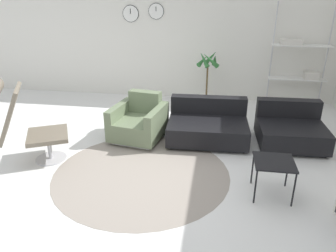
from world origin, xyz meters
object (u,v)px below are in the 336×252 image
lounge_chair (19,116)px  shelf_unit (300,60)px  armchair_red (139,123)px  potted_plant (207,84)px  couch_second (290,130)px  side_table (274,165)px  couch_low (208,126)px

lounge_chair → shelf_unit: bearing=100.1°
armchair_red → potted_plant: 2.11m
lounge_chair → potted_plant: bearing=113.7°
lounge_chair → potted_plant: (2.42, 2.91, -0.25)m
couch_second → potted_plant: potted_plant is taller
armchair_red → couch_second: size_ratio=0.91×
armchair_red → potted_plant: (1.02, 1.83, 0.21)m
potted_plant → armchair_red: bearing=-119.2°
lounge_chair → potted_plant: lounge_chair is taller
shelf_unit → lounge_chair: bearing=-143.4°
armchair_red → shelf_unit: size_ratio=0.46×
couch_second → side_table: size_ratio=2.26×
couch_second → potted_plant: size_ratio=0.89×
couch_low → couch_second: size_ratio=1.24×
couch_low → side_table: 1.70m
armchair_red → lounge_chair: bearing=47.2°
armchair_red → couch_second: bearing=-166.3°
shelf_unit → side_table: bearing=-104.7°
couch_low → side_table: size_ratio=2.80×
side_table → lounge_chair: bearing=175.4°
potted_plant → shelf_unit: size_ratio=0.56×
couch_second → shelf_unit: (0.42, 1.91, 0.76)m
lounge_chair → couch_low: lounge_chair is taller
lounge_chair → couch_second: bearing=81.6°
lounge_chair → potted_plant: size_ratio=1.04×
lounge_chair → couch_second: size_ratio=1.17×
side_table → potted_plant: potted_plant is taller
couch_second → shelf_unit: shelf_unit is taller
side_table → couch_second: bearing=72.6°
couch_low → couch_second: (1.31, 0.05, 0.00)m
couch_second → side_table: bearing=70.7°
shelf_unit → potted_plant: bearing=-172.1°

